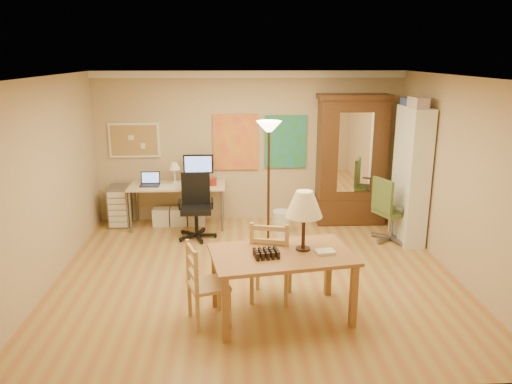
{
  "coord_description": "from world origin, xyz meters",
  "views": [
    {
      "loc": [
        -0.31,
        -6.4,
        2.97
      ],
      "look_at": [
        0.01,
        0.3,
        1.12
      ],
      "focal_mm": 35.0,
      "sensor_mm": 36.0,
      "label": 1
    }
  ],
  "objects_px": {
    "dining_table": "(290,239)",
    "bookshelf": "(411,176)",
    "office_chair_black": "(196,221)",
    "armoire": "(351,168)",
    "computer_desk": "(180,200)",
    "office_chair_green": "(390,224)"
  },
  "relations": [
    {
      "from": "dining_table",
      "to": "bookshelf",
      "type": "relative_size",
      "value": 0.79
    },
    {
      "from": "office_chair_black",
      "to": "armoire",
      "type": "bearing_deg",
      "value": 14.58
    },
    {
      "from": "computer_desk",
      "to": "office_chair_black",
      "type": "distance_m",
      "value": 0.73
    },
    {
      "from": "bookshelf",
      "to": "dining_table",
      "type": "bearing_deg",
      "value": -133.09
    },
    {
      "from": "office_chair_green",
      "to": "bookshelf",
      "type": "height_order",
      "value": "bookshelf"
    },
    {
      "from": "office_chair_black",
      "to": "armoire",
      "type": "xyz_separation_m",
      "value": [
        2.73,
        0.71,
        0.72
      ]
    },
    {
      "from": "office_chair_black",
      "to": "office_chair_green",
      "type": "bearing_deg",
      "value": -5.55
    },
    {
      "from": "office_chair_black",
      "to": "armoire",
      "type": "relative_size",
      "value": 0.47
    },
    {
      "from": "computer_desk",
      "to": "armoire",
      "type": "bearing_deg",
      "value": 1.51
    },
    {
      "from": "dining_table",
      "to": "office_chair_black",
      "type": "distance_m",
      "value": 3.0
    },
    {
      "from": "computer_desk",
      "to": "bookshelf",
      "type": "height_order",
      "value": "bookshelf"
    },
    {
      "from": "dining_table",
      "to": "bookshelf",
      "type": "bearing_deg",
      "value": 46.91
    },
    {
      "from": "office_chair_black",
      "to": "office_chair_green",
      "type": "relative_size",
      "value": 1.01
    },
    {
      "from": "computer_desk",
      "to": "office_chair_green",
      "type": "xyz_separation_m",
      "value": [
        3.5,
        -0.94,
        -0.18
      ]
    },
    {
      "from": "computer_desk",
      "to": "armoire",
      "type": "xyz_separation_m",
      "value": [
        3.06,
        0.08,
        0.54
      ]
    },
    {
      "from": "computer_desk",
      "to": "office_chair_black",
      "type": "relative_size",
      "value": 1.56
    },
    {
      "from": "bookshelf",
      "to": "computer_desk",
      "type": "bearing_deg",
      "value": 166.55
    },
    {
      "from": "dining_table",
      "to": "bookshelf",
      "type": "height_order",
      "value": "bookshelf"
    },
    {
      "from": "computer_desk",
      "to": "armoire",
      "type": "height_order",
      "value": "armoire"
    },
    {
      "from": "computer_desk",
      "to": "office_chair_green",
      "type": "bearing_deg",
      "value": -15.0
    },
    {
      "from": "office_chair_green",
      "to": "armoire",
      "type": "height_order",
      "value": "armoire"
    },
    {
      "from": "office_chair_black",
      "to": "computer_desk",
      "type": "bearing_deg",
      "value": 117.54
    }
  ]
}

